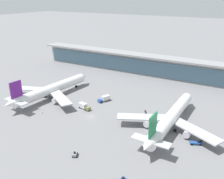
{
  "coord_description": "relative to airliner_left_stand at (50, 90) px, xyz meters",
  "views": [
    {
      "loc": [
        64.74,
        -90.9,
        56.99
      ],
      "look_at": [
        0.0,
        21.26,
        7.51
      ],
      "focal_mm": 40.22,
      "sensor_mm": 36.0,
      "label": 1
    }
  ],
  "objects": [
    {
      "name": "airliner_left_stand",
      "position": [
        0.0,
        0.0,
        0.0
      ],
      "size": [
        47.0,
        61.35,
        16.33
      ],
      "color": "white",
      "rests_on": "ground"
    },
    {
      "name": "ground_plane",
      "position": [
        34.03,
        -8.46,
        -5.14
      ],
      "size": [
        1200.0,
        1200.0,
        0.0
      ],
      "primitive_type": "plane",
      "color": "slate"
    },
    {
      "name": "service_truck_by_tail_olive",
      "position": [
        25.76,
        -2.59,
        -3.45
      ],
      "size": [
        7.62,
        3.83,
        3.1
      ],
      "color": "olive",
      "rests_on": "ground"
    },
    {
      "name": "airliner_centre_stand",
      "position": [
        71.47,
        -0.08,
        0.0
      ],
      "size": [
        47.18,
        61.18,
        16.33
      ],
      "color": "white",
      "rests_on": "ground"
    },
    {
      "name": "safety_cone_bravo",
      "position": [
        -6.67,
        -20.06,
        -4.82
      ],
      "size": [
        0.62,
        0.62,
        0.7
      ],
      "color": "orange",
      "rests_on": "ground"
    },
    {
      "name": "service_truck_mid_apron_grey",
      "position": [
        47.15,
        -37.82,
        -4.27
      ],
      "size": [
        2.85,
        3.33,
        2.05
      ],
      "color": "gray",
      "rests_on": "ground"
    },
    {
      "name": "service_truck_under_wing_blue",
      "position": [
        84.89,
        -7.12,
        -4.33
      ],
      "size": [
        6.73,
        4.13,
        2.7
      ],
      "color": "#234C9E",
      "rests_on": "ground"
    },
    {
      "name": "terminal_building",
      "position": [
        34.03,
        70.95,
        2.72
      ],
      "size": [
        191.5,
        12.8,
        15.2
      ],
      "color": "#B2ADA3",
      "rests_on": "ground"
    },
    {
      "name": "service_truck_on_taxiway_blue",
      "position": [
        29.87,
        11.62,
        -3.45
      ],
      "size": [
        4.82,
        7.63,
        3.1
      ],
      "color": "#234C9E",
      "rests_on": "ground"
    },
    {
      "name": "service_truck_at_far_stand_red",
      "position": [
        59.05,
        3.49,
        -4.33
      ],
      "size": [
        5.08,
        6.31,
        2.7
      ],
      "color": "#B21E1E",
      "rests_on": "ground"
    },
    {
      "name": "safety_cone_alpha",
      "position": [
        10.31,
        -17.37,
        -4.82
      ],
      "size": [
        0.62,
        0.62,
        0.7
      ],
      "color": "orange",
      "rests_on": "ground"
    }
  ]
}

